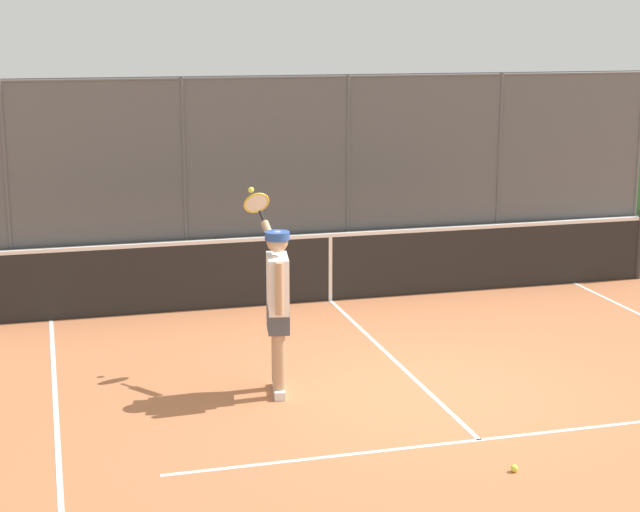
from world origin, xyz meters
TOP-DOWN VIEW (x-y plane):
  - ground_plane at (0.00, 0.00)m, footprint 60.00×60.00m
  - court_line_markings at (0.00, 1.58)m, footprint 7.67×9.40m
  - fence_backdrop at (0.00, -8.50)m, footprint 17.65×1.37m
  - tennis_net at (0.00, -3.84)m, footprint 9.86×0.09m
  - tennis_player at (1.53, -0.44)m, footprint 0.33×1.45m
  - tennis_ball_mid_court at (-0.01, 2.03)m, footprint 0.07×0.07m

SIDE VIEW (x-z plane):
  - ground_plane at x=0.00m, z-range 0.00..0.00m
  - court_line_markings at x=0.00m, z-range 0.00..0.01m
  - tennis_ball_mid_court at x=-0.01m, z-range 0.00..0.07m
  - tennis_net at x=0.00m, z-range -0.04..1.03m
  - tennis_player at x=1.53m, z-range 0.01..2.05m
  - fence_backdrop at x=0.00m, z-range -0.07..2.88m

